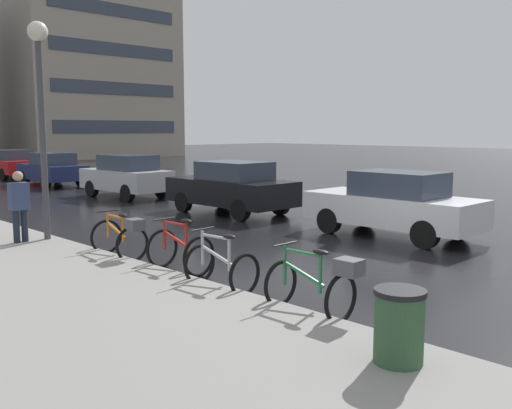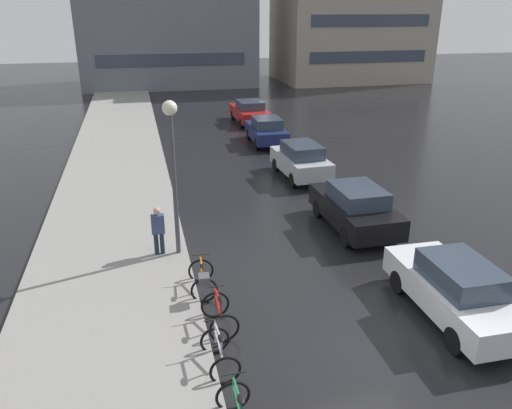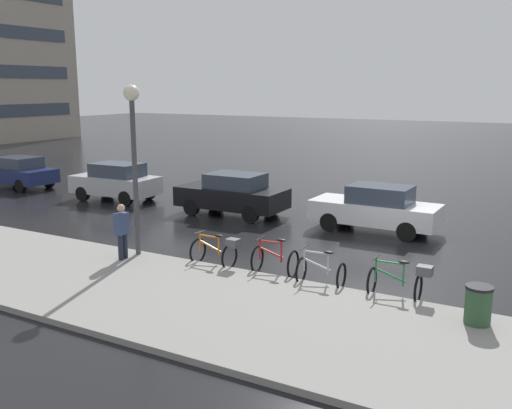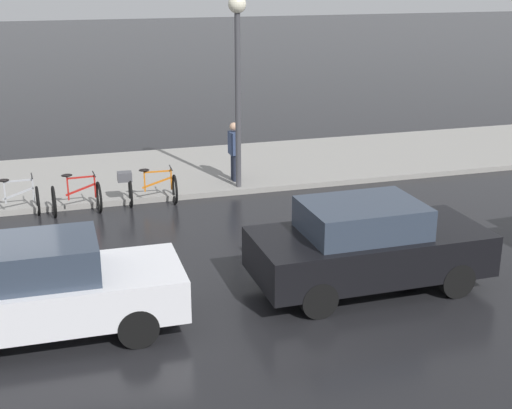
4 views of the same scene
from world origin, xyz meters
The scene contains 12 objects.
ground_plane centered at (0.00, 0.00, 0.00)m, with size 140.00×140.00×0.00m, color black.
bicycle_nearest centered at (-3.45, -1.61, 0.49)m, with size 0.71×1.41×0.97m.
bicycle_second centered at (-3.49, 0.38, 0.39)m, with size 0.74×1.14×0.97m.
bicycle_third centered at (-3.26, 1.78, 0.41)m, with size 0.80×1.13×1.01m.
bicycle_farthest centered at (-3.44, 3.45, 0.49)m, with size 0.79×1.42×0.94m.
car_white centered at (2.56, 0.93, 0.80)m, with size 1.76×4.32×1.60m.
car_black centered at (2.37, 6.56, 0.82)m, with size 1.93×4.23×1.62m.
car_silver centered at (2.34, 12.49, 0.84)m, with size 1.92×3.89×1.64m.
car_navy centered at (2.36, 18.85, 0.78)m, with size 1.93×3.99×1.54m.
pedestrian centered at (-4.46, 5.94, 0.96)m, with size 0.40×0.24×1.71m.
streetlamp centered at (-3.88, 5.89, 3.45)m, with size 0.44×0.44×4.92m.
trash_bin centered at (-4.31, -3.40, 0.47)m, with size 0.55×0.55×0.94m.
Camera 3 is at (-15.98, -4.81, 4.85)m, focal length 40.00 mm.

